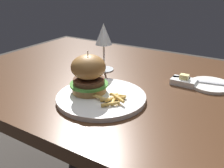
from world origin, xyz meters
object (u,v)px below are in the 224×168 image
(bread_plate, at_px, (210,85))
(butter_dish, at_px, (184,81))
(burger_sandwich, at_px, (89,74))
(main_plate, at_px, (101,97))
(wine_glass, at_px, (104,37))
(table_knife, at_px, (196,81))

(bread_plate, relative_size, butter_dish, 1.68)
(burger_sandwich, height_order, butter_dish, burger_sandwich)
(main_plate, relative_size, wine_glass, 1.47)
(wine_glass, height_order, butter_dish, wine_glass)
(main_plate, height_order, table_knife, table_knife)
(butter_dish, bearing_deg, burger_sandwich, -132.96)
(table_knife, height_order, butter_dish, butter_dish)
(main_plate, height_order, burger_sandwich, burger_sandwich)
(main_plate, height_order, wine_glass, wine_glass)
(main_plate, xyz_separation_m, wine_glass, (-0.14, 0.22, 0.13))
(bread_plate, bearing_deg, table_knife, -168.71)
(burger_sandwich, height_order, bread_plate, burger_sandwich)
(main_plate, bearing_deg, butter_dish, 53.76)
(butter_dish, bearing_deg, wine_glass, -176.17)
(main_plate, xyz_separation_m, burger_sandwich, (-0.05, 0.00, 0.07))
(wine_glass, bearing_deg, burger_sandwich, -67.95)
(wine_glass, bearing_deg, table_knife, 6.89)
(burger_sandwich, bearing_deg, wine_glass, 112.05)
(bread_plate, height_order, butter_dish, butter_dish)
(table_knife, bearing_deg, main_plate, -128.87)
(bread_plate, distance_m, table_knife, 0.05)
(burger_sandwich, relative_size, butter_dish, 1.57)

